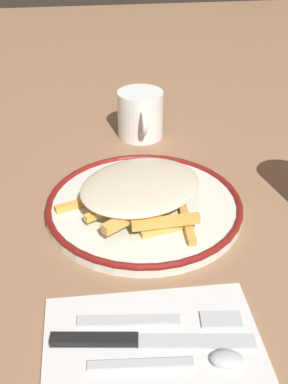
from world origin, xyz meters
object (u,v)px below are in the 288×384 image
at_px(fries_heap, 141,189).
at_px(coffee_mug, 140,115).
at_px(fork, 161,320).
at_px(plate, 144,206).
at_px(spoon, 193,361).
at_px(knife, 134,340).
at_px(napkin, 153,347).

xyz_separation_m(fries_heap, coffee_mug, (-0.25, 0.03, 0.00)).
bearing_deg(fork, plate, 177.24).
bearing_deg(coffee_mug, fork, -4.38).
relative_size(fries_heap, coffee_mug, 2.13).
bearing_deg(fork, spoon, 21.53).
relative_size(fries_heap, fork, 1.33).
bearing_deg(fork, coffee_mug, 175.62).
height_order(knife, spoon, spoon).
height_order(knife, coffee_mug, coffee_mug).
xyz_separation_m(fork, spoon, (0.06, 0.02, 0.00)).
bearing_deg(spoon, napkin, -131.48).
distance_m(plate, spoon, 0.28).
xyz_separation_m(knife, spoon, (0.03, 0.05, 0.00)).
relative_size(fries_heap, napkin, 1.05).
bearing_deg(knife, spoon, 58.17).
bearing_deg(coffee_mug, knife, -7.74).
xyz_separation_m(napkin, coffee_mug, (-0.49, 0.05, 0.04)).
distance_m(fries_heap, knife, 0.25).
xyz_separation_m(fork, knife, (0.02, -0.03, 0.00)).
distance_m(knife, spoon, 0.06).
bearing_deg(fries_heap, fork, -1.45).
bearing_deg(spoon, fries_heap, -176.46).
bearing_deg(plate, coffee_mug, 174.15).
bearing_deg(napkin, plate, 174.75).
bearing_deg(fries_heap, knife, -8.50).
height_order(napkin, spoon, spoon).
distance_m(knife, coffee_mug, 0.49).
relative_size(fork, knife, 0.84).
relative_size(knife, spoon, 1.38).
bearing_deg(fork, napkin, -24.46).
bearing_deg(coffee_mug, plate, -5.85).
bearing_deg(plate, fries_heap, -65.94).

